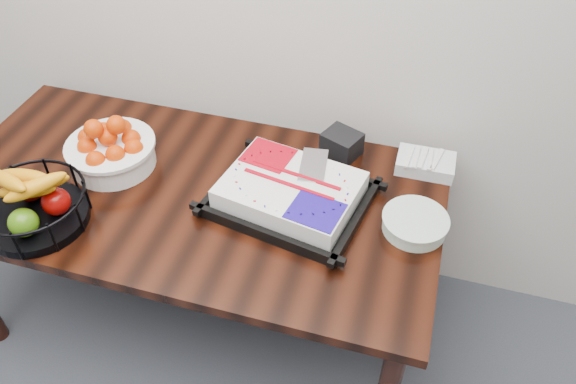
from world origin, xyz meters
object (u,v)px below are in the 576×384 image
(table, at_px, (191,206))
(fruit_basket, at_px, (32,204))
(tangerine_bowl, at_px, (110,146))
(napkin_box, at_px, (342,144))
(plate_stack, at_px, (415,224))
(cake_tray, at_px, (291,193))

(table, xyz_separation_m, fruit_basket, (-0.42, -0.29, 0.17))
(tangerine_bowl, bearing_deg, table, -8.70)
(napkin_box, bearing_deg, plate_stack, -45.08)
(table, xyz_separation_m, tangerine_bowl, (-0.32, 0.05, 0.18))
(tangerine_bowl, xyz_separation_m, plate_stack, (1.12, -0.02, -0.06))
(table, height_order, napkin_box, napkin_box)
(tangerine_bowl, relative_size, fruit_basket, 0.91)
(tangerine_bowl, bearing_deg, napkin_box, 20.58)
(table, height_order, fruit_basket, fruit_basket)
(tangerine_bowl, bearing_deg, plate_stack, -0.92)
(tangerine_bowl, relative_size, plate_stack, 1.49)
(table, bearing_deg, plate_stack, 2.21)
(fruit_basket, bearing_deg, plate_stack, 14.62)
(table, relative_size, fruit_basket, 4.98)
(cake_tray, bearing_deg, fruit_basket, -157.79)
(cake_tray, distance_m, fruit_basket, 0.86)
(cake_tray, xyz_separation_m, plate_stack, (0.43, -0.00, -0.02))
(table, height_order, cake_tray, cake_tray)
(table, relative_size, napkin_box, 13.66)
(tangerine_bowl, distance_m, napkin_box, 0.86)
(cake_tray, bearing_deg, napkin_box, 70.60)
(table, xyz_separation_m, napkin_box, (0.48, 0.35, 0.13))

